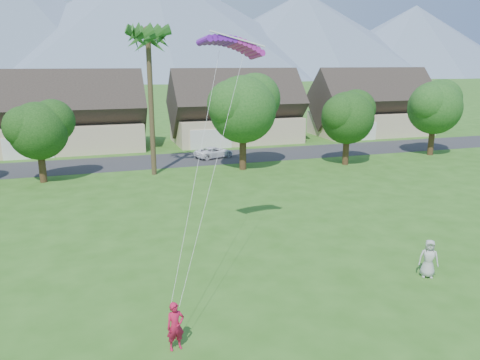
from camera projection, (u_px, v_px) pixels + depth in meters
name	position (u px, v px, depth m)	size (l,w,h in m)	color
street	(167.00, 160.00, 46.60)	(90.00, 7.00, 0.01)	#2D2D30
kite_flyer	(175.00, 326.00, 15.86)	(0.63, 0.41, 1.73)	#B11438
watcher	(429.00, 258.00, 21.25)	(0.87, 0.57, 1.78)	#B0B1AC
parked_car	(214.00, 152.00, 47.89)	(1.89, 4.10, 1.14)	white
mountain_ridge	(118.00, 24.00, 251.25)	(540.00, 240.00, 70.00)	slate
houses_row	(158.00, 116.00, 54.21)	(72.75, 8.19, 8.86)	beige
tree_row	(163.00, 119.00, 39.45)	(62.27, 6.67, 8.45)	#47301C
fan_palm	(148.00, 33.00, 38.03)	(3.00, 3.00, 13.80)	#4C3D26
parafoil_kite	(232.00, 42.00, 21.46)	(3.29, 1.34, 0.50)	purple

